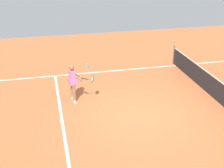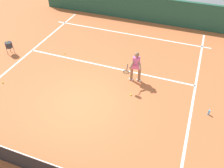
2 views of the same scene
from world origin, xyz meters
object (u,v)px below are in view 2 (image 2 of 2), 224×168
at_px(tennis_ball_near, 3,83).
at_px(tennis_player, 136,66).
at_px(tennis_ball_mid, 64,53).
at_px(water_bottle, 209,112).
at_px(tennis_ball_far, 131,95).
at_px(ball_hopper, 9,45).

bearing_deg(tennis_ball_near, tennis_player, -157.80).
distance_m(tennis_ball_mid, water_bottle, 7.91).
relative_size(tennis_ball_mid, tennis_ball_far, 1.00).
bearing_deg(water_bottle, tennis_player, -17.32).
bearing_deg(tennis_player, tennis_ball_mid, -12.13).
relative_size(tennis_player, water_bottle, 6.46).
distance_m(tennis_ball_near, tennis_ball_mid, 3.56).
xyz_separation_m(tennis_player, tennis_ball_near, (5.71, 2.33, -0.81)).
height_order(tennis_ball_near, tennis_ball_far, same).
bearing_deg(water_bottle, tennis_ball_near, 7.96).
bearing_deg(water_bottle, tennis_ball_mid, -14.46).
bearing_deg(water_bottle, ball_hopper, -5.35).
xyz_separation_m(tennis_ball_mid, water_bottle, (-7.66, 1.98, 0.09)).
distance_m(tennis_ball_far, water_bottle, 3.27).
relative_size(tennis_ball_near, water_bottle, 0.28).
distance_m(tennis_ball_near, water_bottle, 9.19).
height_order(tennis_player, water_bottle, tennis_player).
xyz_separation_m(tennis_ball_near, ball_hopper, (1.29, -2.25, 0.51)).
xyz_separation_m(tennis_ball_far, ball_hopper, (7.13, -0.96, 0.51)).
height_order(tennis_ball_near, ball_hopper, ball_hopper).
xyz_separation_m(tennis_player, tennis_ball_far, (-0.13, 1.05, -0.81)).
distance_m(tennis_player, tennis_ball_far, 1.33).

